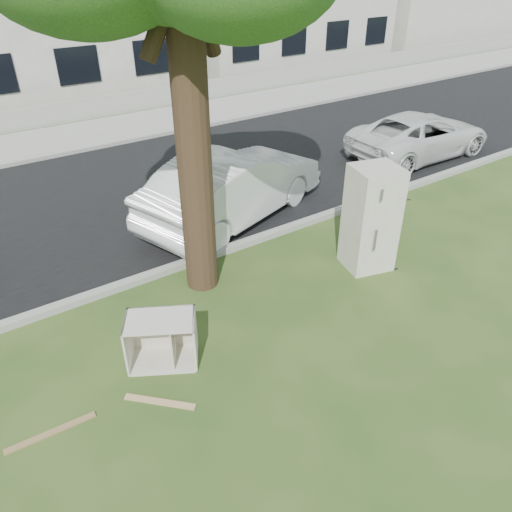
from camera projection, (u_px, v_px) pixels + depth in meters
ground at (282, 329)px, 7.78m from camera, size 120.00×120.00×0.00m
road at (132, 194)px, 11.98m from camera, size 120.00×7.00×0.01m
kerb_near at (204, 260)px, 9.49m from camera, size 120.00×0.18×0.12m
kerb_far at (84, 152)px, 14.46m from camera, size 120.00×0.18×0.12m
sidewalk at (69, 138)px, 15.47m from camera, size 120.00×2.80×0.01m
low_wall at (52, 115)px, 16.41m from camera, size 120.00×0.15×0.70m
fridge at (371, 219)px, 8.85m from camera, size 0.96×0.92×1.93m
cabinet at (162, 340)px, 7.00m from camera, size 1.13×0.99×0.75m
plank_a at (51, 433)px, 6.11m from camera, size 1.09×0.13×0.02m
plank_b at (160, 402)px, 6.53m from camera, size 0.75×0.75×0.02m
plank_c at (169, 343)px, 7.49m from camera, size 0.53×0.78×0.02m
car_center at (233, 186)px, 10.58m from camera, size 4.81×2.92×1.50m
car_right at (420, 135)px, 13.87m from camera, size 4.36×2.09×1.20m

